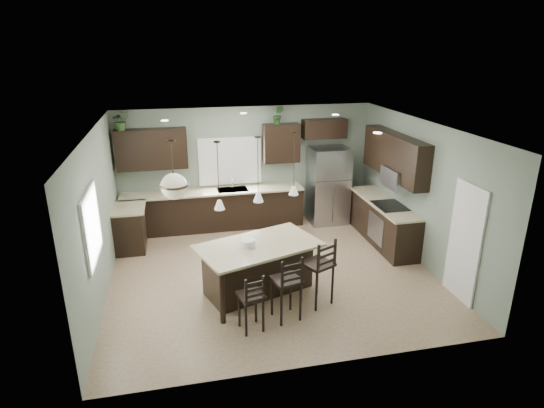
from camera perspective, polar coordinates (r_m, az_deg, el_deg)
The scene contains 32 objects.
ground at distance 8.86m, azimuth -0.08°, elevation -8.54°, with size 6.00×6.00×0.00m, color #9E8466.
pantry_door at distance 8.27m, azimuth 23.03°, elevation -4.51°, with size 0.04×0.82×2.04m, color white.
window_back at distance 10.76m, azimuth -5.30°, elevation 5.41°, with size 1.35×0.02×1.00m, color white.
window_left at distance 7.43m, azimuth -21.78°, elevation -2.59°, with size 0.02×1.10×1.00m, color white.
left_return_cabs at distance 10.10m, azimuth -17.39°, elevation -2.99°, with size 0.60×0.90×0.90m, color black.
left_return_countertop at distance 9.93m, azimuth -17.55°, elevation -0.48°, with size 0.66×0.96×0.04m, color #B8B28B.
back_lower_cabs at distance 10.78m, azimuth -7.29°, elevation -0.78°, with size 4.20×0.60×0.90m, color black.
back_countertop at distance 10.60m, azimuth -7.39°, elevation 1.56°, with size 4.20×0.66×0.04m, color #B8B28B.
sink_inset at distance 10.64m, azimuth -4.98°, elevation 1.81°, with size 0.70×0.45×0.01m, color gray.
faucet at distance 10.57m, azimuth -4.98°, elevation 2.51°, with size 0.02×0.02×0.28m, color silver.
back_upper_left at distance 10.46m, azimuth -14.87°, elevation 6.67°, with size 1.55×0.34×0.90m, color black.
back_upper_right at distance 10.73m, azimuth 1.16°, elevation 7.64°, with size 0.85×0.34×0.90m, color black.
fridge_header at distance 10.96m, azimuth 6.59°, elevation 9.37°, with size 1.05×0.34×0.45m, color black.
right_lower_cabs at distance 10.26m, azimuth 13.76°, elevation -2.28°, with size 0.60×2.35×0.90m, color black.
right_countertop at distance 10.09m, azimuth 13.87°, elevation 0.18°, with size 0.66×2.35×0.04m, color #B8B28B.
cooktop at distance 9.85m, azimuth 14.57°, elevation -0.20°, with size 0.58×0.75×0.02m, color black.
wall_oven_front at distance 9.90m, azimuth 12.85°, elevation -3.02°, with size 0.01×0.72×0.60m, color gray.
right_upper_cabs at distance 9.87m, azimuth 15.14°, elevation 5.89°, with size 0.34×2.35×0.90m, color black.
microwave at distance 9.71m, azimuth 15.40°, elevation 3.20°, with size 0.40×0.75×0.40m, color gray.
refrigerator at distance 11.03m, azimuth 7.10°, elevation 2.32°, with size 0.90×0.74×1.85m, color #9C9BA4.
kitchen_island at distance 7.99m, azimuth -1.64°, elevation -8.14°, with size 2.03×1.15×0.92m, color black.
serving_dish at distance 7.67m, azimuth -2.98°, elevation -4.97°, with size 0.24×0.24×0.14m, color silver.
bar_stool_left at distance 7.03m, azimuth -2.67°, elevation -12.14°, with size 0.36×0.36×0.97m, color black.
bar_stool_center at distance 7.25m, azimuth 1.80°, elevation -10.35°, with size 0.42×0.42×1.12m, color black.
bar_stool_right at distance 7.66m, azimuth 5.71°, elevation -8.36°, with size 0.45×0.45×1.21m, color black.
pendant_left at distance 7.02m, azimuth -6.76°, elevation 3.51°, with size 0.17×0.17×1.10m, color white, non-canonical shape.
pendant_center at distance 7.33m, azimuth -1.78°, elevation 4.32°, with size 0.17×0.17×1.10m, color white, non-canonical shape.
pendant_right at distance 7.68m, azimuth 2.79°, elevation 5.04°, with size 0.17×0.17×1.10m, color white, non-canonical shape.
chandelier at distance 7.22m, azimuth -12.35°, elevation 4.22°, with size 0.46×0.46×0.96m, color beige, non-canonical shape.
plant_back_left at distance 10.35m, azimuth -18.45°, elevation 9.92°, with size 0.38×0.33×0.42m, color #315424.
plant_back_right at distance 10.56m, azimuth 0.77°, elevation 11.13°, with size 0.24×0.19×0.43m, color #244920.
room_shell at distance 8.19m, azimuth -0.08°, elevation 1.99°, with size 6.00×6.00×6.00m.
Camera 1 is at (-1.66, -7.62, 4.19)m, focal length 30.00 mm.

